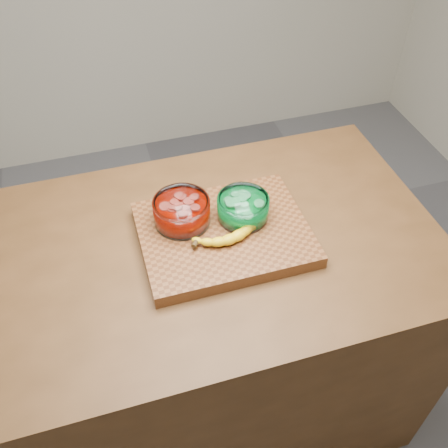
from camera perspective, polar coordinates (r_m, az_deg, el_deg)
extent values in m
plane|color=#59585D|center=(2.12, 0.00, -18.56)|extent=(3.50, 3.50, 0.00)
cube|color=#513218|center=(1.73, 0.00, -11.98)|extent=(1.20, 0.80, 0.90)
cube|color=brown|center=(1.36, 0.00, -1.19)|extent=(0.45, 0.35, 0.04)
cylinder|color=white|center=(1.34, -4.85, 1.44)|extent=(0.15, 0.15, 0.07)
cylinder|color=#B20E00|center=(1.35, -4.82, 1.12)|extent=(0.13, 0.13, 0.04)
cylinder|color=#E25647|center=(1.33, -4.90, 2.03)|extent=(0.12, 0.12, 0.02)
cylinder|color=white|center=(1.35, 2.18, 1.86)|extent=(0.14, 0.14, 0.07)
cylinder|color=#049C36|center=(1.36, 2.17, 1.58)|extent=(0.12, 0.12, 0.04)
cylinder|color=#72F28F|center=(1.34, 2.20, 2.44)|extent=(0.11, 0.11, 0.02)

